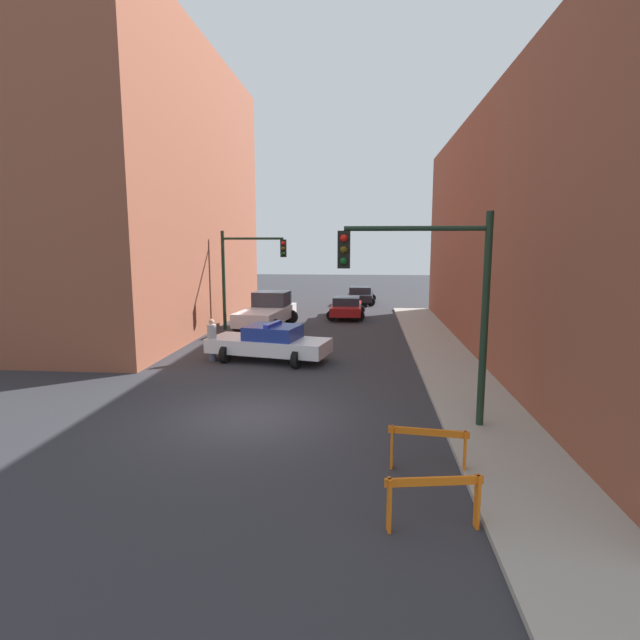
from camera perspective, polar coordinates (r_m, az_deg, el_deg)
name	(u,v)px	position (r m, az deg, el deg)	size (l,w,h in m)	color
ground_plane	(250,416)	(13.67, -8.04, -10.86)	(120.00, 120.00, 0.00)	#2D2D33
sidewalk_right	(488,422)	(13.69, 18.65, -10.96)	(2.40, 44.00, 0.12)	#9E998E
building_corner_left	(89,192)	(30.60, -24.93, 13.14)	(14.00, 20.00, 14.62)	brown
building_right	(636,232)	(23.00, 32.41, 8.52)	(12.00, 28.00, 10.02)	brown
traffic_light_near	(436,287)	(12.31, 13.16, 3.68)	(3.64, 0.35, 5.20)	black
traffic_light_far	(244,266)	(26.45, -8.71, 6.15)	(3.44, 0.35, 5.20)	black
police_car	(270,342)	(19.62, -5.76, -2.57)	(4.99, 2.98, 1.52)	white
white_truck	(268,311)	(27.26, -6.01, 1.02)	(3.02, 5.59, 1.90)	silver
parked_car_near	(346,307)	(30.75, 3.03, 1.51)	(2.28, 4.30, 1.31)	maroon
parked_car_mid	(361,295)	(37.91, 4.66, 2.87)	(2.39, 4.37, 1.31)	black
pedestrian_crossing	(212,339)	(19.91, -12.24, -2.16)	(0.47, 0.47, 1.66)	#474C66
barrier_front	(434,494)	(8.63, 12.88, -18.80)	(1.59, 0.40, 0.90)	orange
barrier_mid	(428,442)	(10.54, 12.25, -13.50)	(1.59, 0.34, 0.90)	orange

